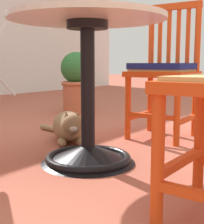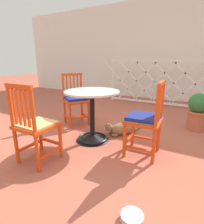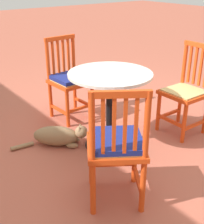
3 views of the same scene
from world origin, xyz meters
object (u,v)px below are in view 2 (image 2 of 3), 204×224
at_px(orange_chair_by_planter, 35,126).
at_px(tabby_cat, 121,129).
at_px(pet_water_bowl, 132,217).
at_px(cafe_table, 92,122).
at_px(orange_chair_tucked_in, 76,100).
at_px(orange_chair_at_corner, 145,120).
at_px(terracotta_planter, 198,111).

relative_size(orange_chair_by_planter, tabby_cat, 1.39).
bearing_deg(pet_water_bowl, cafe_table, 133.70).
distance_m(cafe_table, orange_chair_tucked_in, 0.81).
xyz_separation_m(orange_chair_at_corner, pet_water_bowl, (0.21, -0.99, -0.42)).
bearing_deg(orange_chair_tucked_in, orange_chair_at_corner, -19.52).
xyz_separation_m(tabby_cat, pet_water_bowl, (0.70, -1.42, -0.07)).
distance_m(orange_chair_at_corner, orange_chair_by_planter, 1.26).
bearing_deg(orange_chair_tucked_in, pet_water_bowl, -42.49).
distance_m(cafe_table, tabby_cat, 0.52).
bearing_deg(tabby_cat, orange_chair_at_corner, -41.64).
relative_size(cafe_table, terracotta_planter, 1.23).
bearing_deg(pet_water_bowl, terracotta_planter, 81.74).
bearing_deg(tabby_cat, orange_chair_tucked_in, 175.67).
distance_m(orange_chair_at_corner, pet_water_bowl, 1.10).
bearing_deg(terracotta_planter, tabby_cat, -141.69).
relative_size(orange_chair_tucked_in, terracotta_planter, 1.47).
bearing_deg(cafe_table, pet_water_bowl, -46.30).
height_order(cafe_table, orange_chair_tucked_in, orange_chair_tucked_in).
relative_size(cafe_table, pet_water_bowl, 4.47).
bearing_deg(cafe_table, orange_chair_at_corner, -3.03).
distance_m(cafe_table, orange_chair_at_corner, 0.79).
distance_m(orange_chair_tucked_in, pet_water_bowl, 2.25).
height_order(orange_chair_tucked_in, orange_chair_by_planter, same).
distance_m(orange_chair_tucked_in, tabby_cat, 1.00).
distance_m(orange_chair_by_planter, tabby_cat, 1.34).
bearing_deg(orange_chair_at_corner, tabby_cat, 138.36).
bearing_deg(terracotta_planter, cafe_table, -137.53).
bearing_deg(orange_chair_tucked_in, terracotta_planter, 20.68).
height_order(orange_chair_tucked_in, pet_water_bowl, orange_chair_tucked_in).
relative_size(orange_chair_tucked_in, orange_chair_by_planter, 1.00).
height_order(orange_chair_at_corner, pet_water_bowl, orange_chair_at_corner).
xyz_separation_m(orange_chair_at_corner, orange_chair_by_planter, (-1.01, -0.75, -0.01)).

